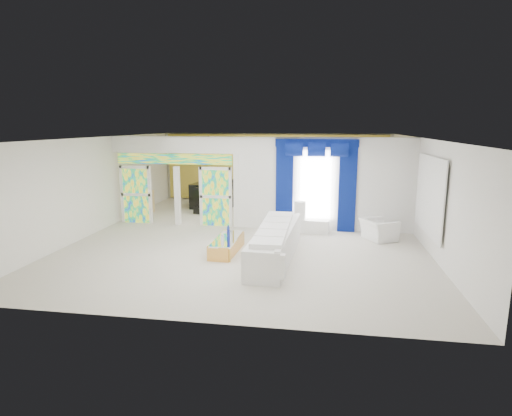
% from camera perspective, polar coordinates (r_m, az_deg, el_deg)
% --- Properties ---
extents(floor, '(12.00, 12.00, 0.00)m').
position_cam_1_polar(floor, '(13.16, -0.47, -3.64)').
color(floor, '#B7AF9E').
rests_on(floor, ground).
extents(dividing_wall, '(5.70, 0.18, 3.00)m').
position_cam_1_polar(dividing_wall, '(13.67, 9.16, 3.19)').
color(dividing_wall, white).
rests_on(dividing_wall, ground).
extents(dividing_header, '(4.30, 0.18, 0.55)m').
position_cam_1_polar(dividing_header, '(14.44, -11.16, 8.43)').
color(dividing_header, white).
rests_on(dividing_header, dividing_wall).
extents(stained_panel_left, '(0.95, 0.04, 2.00)m').
position_cam_1_polar(stained_panel_left, '(15.16, -15.98, 1.78)').
color(stained_panel_left, '#994C3F').
rests_on(stained_panel_left, ground).
extents(stained_panel_right, '(0.95, 0.04, 2.00)m').
position_cam_1_polar(stained_panel_right, '(14.20, -5.49, 1.54)').
color(stained_panel_right, '#994C3F').
rests_on(stained_panel_right, ground).
extents(stained_transom, '(4.00, 0.05, 0.35)m').
position_cam_1_polar(stained_transom, '(14.47, -11.09, 6.55)').
color(stained_transom, '#994C3F').
rests_on(stained_transom, dividing_header).
extents(window_pane, '(1.00, 0.02, 2.30)m').
position_cam_1_polar(window_pane, '(13.58, 8.10, 2.96)').
color(window_pane, white).
rests_on(window_pane, dividing_wall).
extents(blue_drape_left, '(0.55, 0.10, 2.80)m').
position_cam_1_polar(blue_drape_left, '(13.61, 3.87, 2.85)').
color(blue_drape_left, '#030845').
rests_on(blue_drape_left, ground).
extents(blue_drape_right, '(0.55, 0.10, 2.80)m').
position_cam_1_polar(blue_drape_right, '(13.58, 12.31, 2.60)').
color(blue_drape_right, '#030845').
rests_on(blue_drape_right, ground).
extents(blue_pelmet, '(2.60, 0.12, 0.25)m').
position_cam_1_polar(blue_pelmet, '(13.43, 8.26, 8.73)').
color(blue_pelmet, '#030845').
rests_on(blue_pelmet, dividing_wall).
extents(wall_mirror, '(0.04, 2.70, 1.90)m').
position_cam_1_polar(wall_mirror, '(12.03, 22.57, 1.60)').
color(wall_mirror, white).
rests_on(wall_mirror, ground).
extents(gold_curtains, '(9.70, 0.12, 2.90)m').
position_cam_1_polar(gold_curtains, '(18.66, 2.53, 5.47)').
color(gold_curtains, '#B4952B').
rests_on(gold_curtains, ground).
extents(white_sofa, '(1.04, 3.96, 0.75)m').
position_cam_1_polar(white_sofa, '(10.82, 2.66, -4.93)').
color(white_sofa, white).
rests_on(white_sofa, ground).
extents(coffee_table, '(0.65, 1.73, 0.38)m').
position_cam_1_polar(coffee_table, '(11.37, -3.98, -5.10)').
color(coffee_table, gold).
rests_on(coffee_table, ground).
extents(console_table, '(1.28, 0.53, 0.42)m').
position_cam_1_polar(console_table, '(13.52, 7.22, -2.43)').
color(console_table, white).
rests_on(console_table, ground).
extents(table_lamp, '(0.36, 0.36, 0.58)m').
position_cam_1_polar(table_lamp, '(13.42, 6.00, -0.32)').
color(table_lamp, silver).
rests_on(table_lamp, console_table).
extents(armchair, '(1.19, 1.24, 0.62)m').
position_cam_1_polar(armchair, '(13.06, 16.31, -2.83)').
color(armchair, white).
rests_on(armchair, ground).
extents(grand_piano, '(1.82, 2.22, 1.01)m').
position_cam_1_polar(grand_piano, '(17.73, -5.44, 1.88)').
color(grand_piano, black).
rests_on(grand_piano, ground).
extents(piano_bench, '(0.95, 0.49, 0.30)m').
position_cam_1_polar(piano_bench, '(16.27, -6.82, -0.28)').
color(piano_bench, black).
rests_on(piano_bench, ground).
extents(tv_console, '(0.64, 0.59, 0.86)m').
position_cam_1_polar(tv_console, '(16.95, -14.94, 0.85)').
color(tv_console, tan).
rests_on(tv_console, ground).
extents(chandelier, '(0.60, 0.60, 0.60)m').
position_cam_1_polar(chandelier, '(16.56, -6.47, 8.66)').
color(chandelier, gold).
rests_on(chandelier, ceiling).
extents(decanters, '(0.22, 0.86, 0.26)m').
position_cam_1_polar(decanters, '(11.40, -3.96, -3.61)').
color(decanters, silver).
rests_on(decanters, coffee_table).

